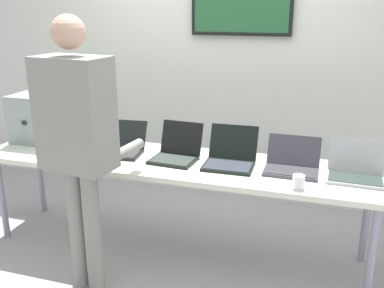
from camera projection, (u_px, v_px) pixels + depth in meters
ground at (176, 250)px, 3.41m from camera, size 8.00×8.00×0.04m
back_wall at (214, 69)px, 4.04m from camera, size 8.00×0.11×2.50m
workbench at (174, 166)px, 3.19m from camera, size 2.98×0.70×0.74m
equipment_box at (37, 118)px, 3.58m from camera, size 0.37×0.32×0.40m
laptop_station_0 at (82, 141)px, 3.45m from camera, size 0.38×0.41×0.25m
laptop_station_1 at (123, 146)px, 3.33m from camera, size 0.35×0.37×0.22m
laptop_station_2 at (176, 152)px, 3.19m from camera, size 0.35×0.36×0.26m
laptop_station_3 at (230, 157)px, 3.08m from camera, size 0.36×0.37×0.25m
laptop_station_4 at (292, 164)px, 2.97m from camera, size 0.37×0.32×0.22m
laptop_station_5 at (356, 170)px, 2.84m from camera, size 0.37×0.31×0.25m
person at (78, 133)px, 2.62m from camera, size 0.49×0.63×1.79m
coffee_mug at (298, 182)px, 2.68m from camera, size 0.08×0.08×0.09m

